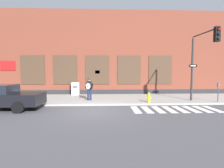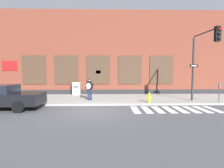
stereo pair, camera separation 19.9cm
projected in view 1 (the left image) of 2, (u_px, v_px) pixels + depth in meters
name	position (u px, v px, depth m)	size (l,w,h in m)	color
ground_plane	(93.00, 111.00, 10.21)	(160.00, 160.00, 0.00)	#4C4C51
sidewalk	(96.00, 99.00, 14.30)	(28.00, 5.09, 0.13)	#9E9E99
building_backdrop	(98.00, 55.00, 18.53)	(28.00, 4.06, 8.12)	brown
crosswalk	(174.00, 109.00, 10.68)	(5.20, 1.90, 0.01)	silver
red_car	(2.00, 97.00, 10.48)	(4.63, 2.04, 1.53)	black
busker	(89.00, 88.00, 13.17)	(0.71, 0.53, 1.68)	#1E233D
traffic_light	(202.00, 54.00, 11.79)	(0.60, 3.07, 4.81)	#2D2D30
parking_meter	(218.00, 89.00, 12.35)	(0.13, 0.11, 1.44)	#47474C
utility_box	(76.00, 89.00, 16.26)	(0.72, 0.58, 1.18)	#ADADA8
fire_hydrant	(149.00, 98.00, 12.24)	(0.38, 0.20, 0.70)	gold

